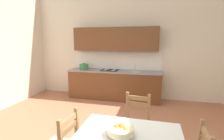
# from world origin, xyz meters

# --- Properties ---
(wall_back) EXTENTS (6.44, 0.12, 4.06)m
(wall_back) POSITION_xyz_m (0.00, 2.77, 2.03)
(wall_back) COLOR silver
(wall_back) RESTS_ON ground_plane
(kitchen_cabinetry) EXTENTS (2.85, 0.63, 2.20)m
(kitchen_cabinetry) POSITION_xyz_m (-0.24, 2.44, 0.86)
(kitchen_cabinetry) COLOR brown
(kitchen_cabinetry) RESTS_ON ground_plane
(dining_chair_kitchen_side) EXTENTS (0.46, 0.46, 0.93)m
(dining_chair_kitchen_side) POSITION_xyz_m (0.68, 0.02, 0.44)
(dining_chair_kitchen_side) COLOR #D1BC89
(dining_chair_kitchen_side) RESTS_ON ground_plane
(fruit_bowl) EXTENTS (0.30, 0.30, 0.12)m
(fruit_bowl) POSITION_xyz_m (0.59, -0.86, 0.81)
(fruit_bowl) COLOR beige
(fruit_bowl) RESTS_ON dining_table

